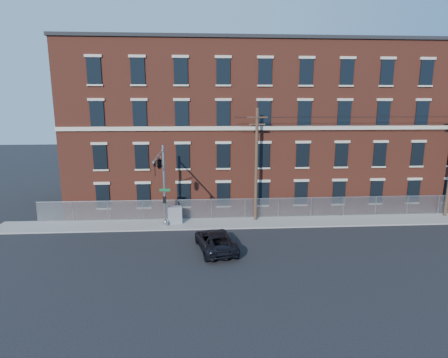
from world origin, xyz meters
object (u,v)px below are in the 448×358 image
traffic_signal_mast (161,171)px  pickup_truck (216,241)px  utility_pole_near (256,163)px  utility_cabinet (175,215)px

traffic_signal_mast → pickup_truck: size_ratio=1.35×
utility_pole_near → pickup_truck: (-3.89, -6.41, -4.62)m
utility_pole_near → utility_cabinet: (-7.23, -0.55, -4.46)m
utility_pole_near → utility_cabinet: 8.51m
traffic_signal_mast → utility_cabinet: traffic_signal_mast is taller
pickup_truck → utility_cabinet: bearing=-71.2°
utility_pole_near → pickup_truck: utility_pole_near is taller
traffic_signal_mast → utility_pole_near: (8.00, 3.42, -0.05)m
traffic_signal_mast → pickup_truck: bearing=-36.1°
traffic_signal_mast → utility_cabinet: size_ratio=4.59×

